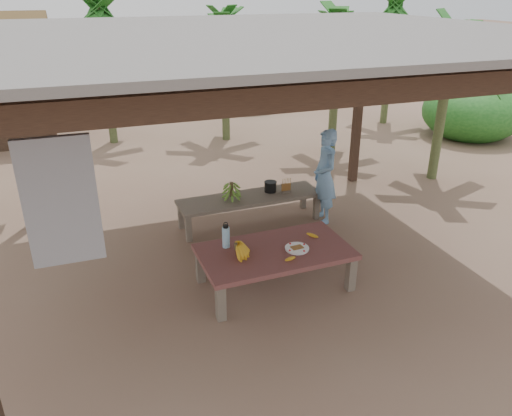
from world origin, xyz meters
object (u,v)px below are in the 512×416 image
object	(u,v)px
cooking_pot	(270,187)
ripe_banana_bunch	(236,249)
bench	(250,200)
woman	(325,177)
work_table	(275,254)
plate	(297,249)
water_flask	(226,236)

from	to	relation	value
cooking_pot	ripe_banana_bunch	bearing A→B (deg)	-122.05
bench	cooking_pot	bearing A→B (deg)	10.93
cooking_pot	bench	bearing A→B (deg)	-167.30
ripe_banana_bunch	bench	bearing A→B (deg)	65.97
bench	woman	xyz separation A→B (m)	(1.11, -0.28, 0.34)
ripe_banana_bunch	cooking_pot	size ratio (longest dim) A/B	1.69
bench	woman	distance (m)	1.19
work_table	plate	xyz separation A→B (m)	(0.25, -0.09, 0.08)
cooking_pot	plate	bearing A→B (deg)	-102.10
work_table	cooking_pot	xyz separation A→B (m)	(0.66, 1.84, 0.09)
work_table	water_flask	world-z (taller)	water_flask
woman	work_table	bearing A→B (deg)	-37.12
ripe_banana_bunch	cooking_pot	distance (m)	2.16
work_table	bench	world-z (taller)	work_table
bench	woman	size ratio (longest dim) A/B	1.51
work_table	ripe_banana_bunch	size ratio (longest dim) A/B	5.85
plate	cooking_pot	size ratio (longest dim) A/B	1.57
plate	water_flask	xyz separation A→B (m)	(-0.77, 0.36, 0.12)
bench	plate	size ratio (longest dim) A/B	7.65
woman	ripe_banana_bunch	bearing A→B (deg)	-45.71
plate	woman	world-z (taller)	woman
bench	woman	bearing A→B (deg)	-15.93
ripe_banana_bunch	woman	xyz separation A→B (m)	(1.89, 1.47, 0.14)
water_flask	cooking_pot	world-z (taller)	water_flask
work_table	plate	size ratio (longest dim) A/B	6.30
cooking_pot	woman	xyz separation A→B (m)	(0.74, -0.36, 0.20)
ripe_banana_bunch	water_flask	bearing A→B (deg)	99.06
ripe_banana_bunch	cooking_pot	bearing A→B (deg)	57.95
plate	water_flask	size ratio (longest dim) A/B	0.87
water_flask	bench	bearing A→B (deg)	61.15
cooking_pot	work_table	bearing A→B (deg)	-109.75
ripe_banana_bunch	woman	size ratio (longest dim) A/B	0.21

